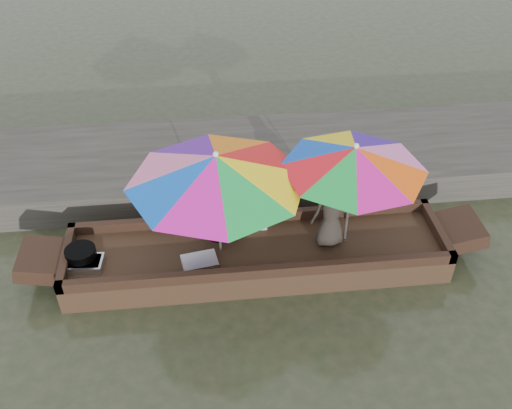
{
  "coord_description": "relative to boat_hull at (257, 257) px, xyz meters",
  "views": [
    {
      "loc": [
        -0.62,
        -5.63,
        5.54
      ],
      "look_at": [
        0.0,
        0.1,
        1.0
      ],
      "focal_mm": 40.0,
      "sensor_mm": 36.0,
      "label": 1
    }
  ],
  "objects": [
    {
      "name": "cooking_pot",
      "position": [
        -2.29,
        -0.03,
        0.28
      ],
      "size": [
        0.4,
        0.4,
        0.21
      ],
      "primitive_type": "cylinder",
      "color": "black",
      "rests_on": "boat_hull"
    },
    {
      "name": "tray_crayfish",
      "position": [
        -2.24,
        -0.12,
        0.22
      ],
      "size": [
        0.48,
        0.35,
        0.09
      ],
      "primitive_type": "cube",
      "rotation": [
        0.0,
        0.0,
        -0.08
      ],
      "color": "silver",
      "rests_on": "boat_hull"
    },
    {
      "name": "charcoal_grill",
      "position": [
        -0.49,
        0.31,
        0.26
      ],
      "size": [
        0.34,
        0.34,
        0.16
      ],
      "primitive_type": "cylinder",
      "color": "black",
      "rests_on": "boat_hull"
    },
    {
      "name": "supply_bag",
      "position": [
        0.05,
        0.45,
        0.3
      ],
      "size": [
        0.29,
        0.24,
        0.26
      ],
      "primitive_type": "cube",
      "rotation": [
        0.0,
        0.0,
        -0.06
      ],
      "color": "white",
      "rests_on": "boat_hull"
    },
    {
      "name": "water",
      "position": [
        0.0,
        0.0,
        -0.17
      ],
      "size": [
        80.0,
        80.0,
        0.0
      ],
      "primitive_type": "plane",
      "color": "#282F1C",
      "rests_on": "ground"
    },
    {
      "name": "vendor",
      "position": [
        0.97,
        -0.0,
        0.7
      ],
      "size": [
        0.55,
        0.4,
        1.04
      ],
      "primitive_type": "imported",
      "rotation": [
        0.0,
        0.0,
        3.28
      ],
      "color": "black",
      "rests_on": "boat_hull"
    },
    {
      "name": "boat_hull",
      "position": [
        0.0,
        0.0,
        0.0
      ],
      "size": [
        5.09,
        1.2,
        0.35
      ],
      "primitive_type": "cube",
      "color": "#3B2A1A",
      "rests_on": "water"
    },
    {
      "name": "umbrella_stern",
      "position": [
        1.2,
        0.0,
        0.95
      ],
      "size": [
        2.15,
        2.15,
        1.55
      ],
      "primitive_type": null,
      "rotation": [
        0.0,
        0.0,
        -0.2
      ],
      "color": "pink",
      "rests_on": "boat_hull"
    },
    {
      "name": "tray_scallop",
      "position": [
        -0.77,
        -0.22,
        0.21
      ],
      "size": [
        0.5,
        0.39,
        0.06
      ],
      "primitive_type": "cube",
      "rotation": [
        0.0,
        0.0,
        0.17
      ],
      "color": "silver",
      "rests_on": "boat_hull"
    },
    {
      "name": "umbrella_bow",
      "position": [
        -0.49,
        0.0,
        0.95
      ],
      "size": [
        2.37,
        2.37,
        1.55
      ],
      "primitive_type": null,
      "rotation": [
        0.0,
        0.0,
        0.06
      ],
      "color": "red",
      "rests_on": "boat_hull"
    },
    {
      "name": "dock",
      "position": [
        0.0,
        2.2,
        0.08
      ],
      "size": [
        22.0,
        2.2,
        0.5
      ],
      "primitive_type": "cube",
      "color": "#2D2B26",
      "rests_on": "ground"
    }
  ]
}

